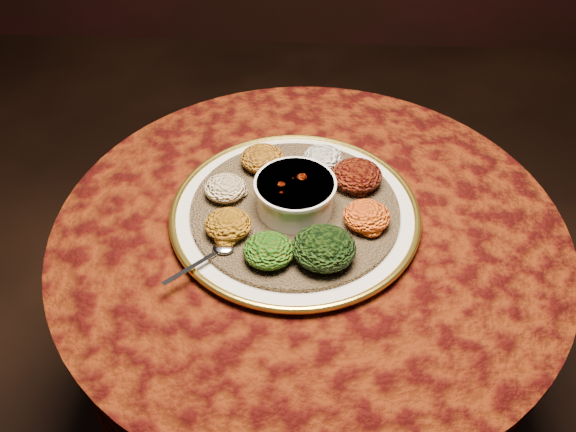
{
  "coord_description": "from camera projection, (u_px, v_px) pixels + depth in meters",
  "views": [
    {
      "loc": [
        0.0,
        -0.83,
        1.58
      ],
      "look_at": [
        -0.04,
        0.01,
        0.76
      ],
      "focal_mm": 40.0,
      "sensor_mm": 36.0,
      "label": 1
    }
  ],
  "objects": [
    {
      "name": "portion_mixveg",
      "position": [
        269.0,
        250.0,
        1.09
      ],
      "size": [
        0.09,
        0.08,
        0.04
      ],
      "primitive_type": "ellipsoid",
      "color": "#A6440A",
      "rests_on": "injera"
    },
    {
      "name": "platter",
      "position": [
        295.0,
        214.0,
        1.2
      ],
      "size": [
        0.56,
        0.56,
        0.02
      ],
      "rotation": [
        0.0,
        0.0,
        0.29
      ],
      "color": "silver",
      "rests_on": "table"
    },
    {
      "name": "portion_gomen",
      "position": [
        324.0,
        248.0,
        1.08
      ],
      "size": [
        0.11,
        0.1,
        0.05
      ],
      "primitive_type": "ellipsoid",
      "color": "black",
      "rests_on": "injera"
    },
    {
      "name": "portion_tikil",
      "position": [
        367.0,
        216.0,
        1.15
      ],
      "size": [
        0.09,
        0.08,
        0.04
      ],
      "primitive_type": "ellipsoid",
      "color": "#C67B10",
      "rests_on": "injera"
    },
    {
      "name": "spoon",
      "position": [
        218.0,
        251.0,
        1.11
      ],
      "size": [
        0.11,
        0.1,
        0.01
      ],
      "rotation": [
        0.0,
        0.0,
        -2.38
      ],
      "color": "silver",
      "rests_on": "injera"
    },
    {
      "name": "portion_ayib",
      "position": [
        323.0,
        158.0,
        1.27
      ],
      "size": [
        0.08,
        0.07,
        0.04
      ],
      "primitive_type": "ellipsoid",
      "color": "silver",
      "rests_on": "injera"
    },
    {
      "name": "portion_kitfo",
      "position": [
        357.0,
        175.0,
        1.22
      ],
      "size": [
        0.1,
        0.09,
        0.05
      ],
      "primitive_type": "ellipsoid",
      "color": "black",
      "rests_on": "injera"
    },
    {
      "name": "portion_shiro",
      "position": [
        262.0,
        158.0,
        1.26
      ],
      "size": [
        0.09,
        0.08,
        0.04
      ],
      "primitive_type": "ellipsoid",
      "color": "#A25E13",
      "rests_on": "injera"
    },
    {
      "name": "stew_bowl",
      "position": [
        295.0,
        193.0,
        1.17
      ],
      "size": [
        0.15,
        0.15,
        0.06
      ],
      "color": "silver",
      "rests_on": "injera"
    },
    {
      "name": "portion_timatim",
      "position": [
        225.0,
        188.0,
        1.2
      ],
      "size": [
        0.08,
        0.08,
        0.04
      ],
      "primitive_type": "ellipsoid",
      "color": "maroon",
      "rests_on": "injera"
    },
    {
      "name": "table",
      "position": [
        308.0,
        291.0,
        1.32
      ],
      "size": [
        0.96,
        0.96,
        0.73
      ],
      "color": "black",
      "rests_on": "ground"
    },
    {
      "name": "injera",
      "position": [
        295.0,
        210.0,
        1.19
      ],
      "size": [
        0.51,
        0.51,
        0.01
      ],
      "primitive_type": "cylinder",
      "rotation": [
        0.0,
        0.0,
        0.4
      ],
      "color": "brown",
      "rests_on": "platter"
    },
    {
      "name": "portion_kik",
      "position": [
        228.0,
        224.0,
        1.13
      ],
      "size": [
        0.08,
        0.08,
        0.04
      ],
      "primitive_type": "ellipsoid",
      "color": "#9E560D",
      "rests_on": "injera"
    }
  ]
}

